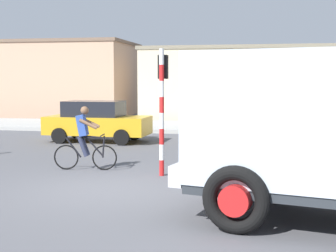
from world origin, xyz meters
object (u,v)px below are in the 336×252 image
Objects in this scene: cyclist at (85,138)px; car_white_mid at (97,121)px; car_red_near at (280,122)px; traffic_light_pole at (162,94)px.

car_white_mid is at bearing 105.93° from cyclist.
car_red_near is 1.07× the size of car_white_mid.
cyclist is 0.40× the size of car_red_near.
car_white_mid is (-7.02, -0.69, 0.00)m from car_red_near.
traffic_light_pole is 7.37m from car_white_mid.
cyclist is 6.06m from car_white_mid.
traffic_light_pole is at bearing -8.26° from cyclist.
car_red_near is (3.16, 6.83, -1.25)m from traffic_light_pole.
traffic_light_pole is at bearing -114.79° from car_red_near.
traffic_light_pole is (2.20, -0.32, 1.20)m from cyclist.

